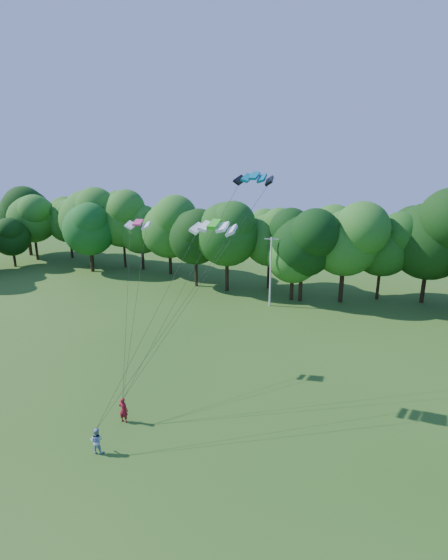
% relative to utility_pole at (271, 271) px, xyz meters
% --- Properties ---
extents(ground, '(160.00, 160.00, 0.00)m').
position_rel_utility_pole_xyz_m(ground, '(-0.07, -30.37, -4.18)').
color(ground, '#245116').
rests_on(ground, ground).
extents(utility_pole, '(1.59, 0.49, 8.14)m').
position_rel_utility_pole_xyz_m(utility_pole, '(0.00, 0.00, 0.00)').
color(utility_pole, silver).
rests_on(utility_pole, ground).
extents(kite_flyer_left, '(0.69, 0.48, 1.82)m').
position_rel_utility_pole_xyz_m(kite_flyer_left, '(-1.87, -25.53, -3.27)').
color(kite_flyer_left, maroon).
rests_on(kite_flyer_left, ground).
extents(kite_flyer_right, '(0.95, 0.82, 1.67)m').
position_rel_utility_pole_xyz_m(kite_flyer_right, '(-1.46, -28.74, -3.35)').
color(kite_flyer_right, '#98ACD3').
rests_on(kite_flyer_right, ground).
extents(kite_teal, '(2.85, 1.42, 0.55)m').
position_rel_utility_pole_xyz_m(kite_teal, '(3.51, -15.57, 11.63)').
color(kite_teal, '#046984').
rests_on(kite_teal, ground).
extents(kite_green, '(3.13, 1.65, 0.49)m').
position_rel_utility_pole_xyz_m(kite_green, '(2.45, -20.23, 8.77)').
color(kite_green, green).
rests_on(kite_green, ground).
extents(kite_pink, '(2.09, 1.36, 0.41)m').
position_rel_utility_pole_xyz_m(kite_pink, '(-5.14, -17.98, 8.01)').
color(kite_pink, '#D43B76').
rests_on(kite_pink, ground).
extents(tree_back_west, '(8.25, 8.25, 12.00)m').
position_rel_utility_pole_xyz_m(tree_back_west, '(-28.78, 3.28, 3.31)').
color(tree_back_west, black).
rests_on(tree_back_west, ground).
extents(tree_back_center, '(8.02, 8.02, 11.67)m').
position_rel_utility_pole_xyz_m(tree_back_center, '(2.81, 3.11, 3.10)').
color(tree_back_center, '#342014').
rests_on(tree_back_center, ground).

